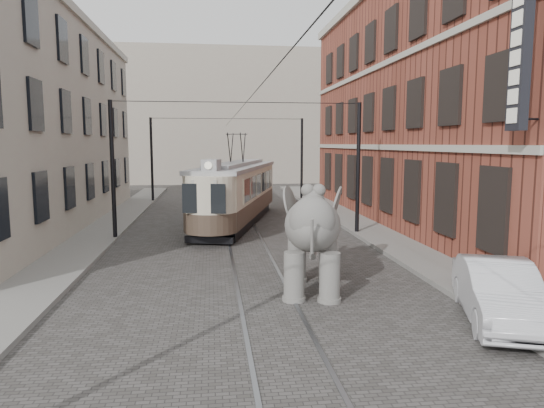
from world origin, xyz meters
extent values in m
plane|color=#494644|center=(0.00, 0.00, 0.00)|extent=(120.00, 120.00, 0.00)
cube|color=slate|center=(6.00, 0.00, 0.07)|extent=(2.00, 60.00, 0.15)
cube|color=slate|center=(-6.50, 0.00, 0.07)|extent=(2.00, 60.00, 0.15)
cube|color=brown|center=(11.00, 9.00, 6.00)|extent=(8.00, 26.00, 12.00)
cube|color=#A29386|center=(-11.00, 10.00, 5.00)|extent=(7.00, 24.00, 10.00)
cube|color=#A29386|center=(0.00, 40.00, 7.00)|extent=(28.00, 10.00, 14.00)
imported|color=silver|center=(5.24, -5.19, 0.71)|extent=(2.84, 4.59, 1.43)
camera|label=1|loc=(-1.42, -15.59, 4.17)|focal=32.35mm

